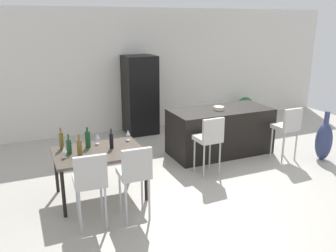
{
  "coord_description": "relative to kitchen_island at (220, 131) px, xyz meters",
  "views": [
    {
      "loc": [
        -3.3,
        -5.11,
        2.6
      ],
      "look_at": [
        -0.97,
        0.24,
        0.85
      ],
      "focal_mm": 37.56,
      "sensor_mm": 36.0,
      "label": 1
    }
  ],
  "objects": [
    {
      "name": "ground_plane",
      "position": [
        -0.36,
        -0.68,
        -0.46
      ],
      "size": [
        10.0,
        10.0,
        0.0
      ],
      "primitive_type": "plane",
      "color": "#ADA89E"
    },
    {
      "name": "back_wall",
      "position": [
        -0.36,
        2.38,
        0.99
      ],
      "size": [
        10.0,
        0.12,
        2.9
      ],
      "primitive_type": "cube",
      "color": "silver",
      "rests_on": "ground_plane"
    },
    {
      "name": "kitchen_island",
      "position": [
        0.0,
        0.0,
        0.0
      ],
      "size": [
        2.02,
        0.94,
        0.92
      ],
      "primitive_type": "cube",
      "color": "black",
      "rests_on": "ground_plane"
    },
    {
      "name": "bar_chair_left",
      "position": [
        -0.74,
        -0.85,
        0.24
      ],
      "size": [
        0.42,
        0.42,
        1.05
      ],
      "color": "beige",
      "rests_on": "ground_plane"
    },
    {
      "name": "bar_chair_middle",
      "position": [
        0.96,
        -0.85,
        0.24
      ],
      "size": [
        0.41,
        0.41,
        1.05
      ],
      "color": "beige",
      "rests_on": "ground_plane"
    },
    {
      "name": "dining_table",
      "position": [
        -2.66,
        -0.88,
        0.21
      ],
      "size": [
        1.31,
        0.93,
        0.74
      ],
      "color": "#4C4238",
      "rests_on": "ground_plane"
    },
    {
      "name": "dining_chair_near",
      "position": [
        -2.96,
        -1.7,
        0.24
      ],
      "size": [
        0.42,
        0.42,
        1.05
      ],
      "color": "beige",
      "rests_on": "ground_plane"
    },
    {
      "name": "dining_chair_far",
      "position": [
        -2.37,
        -1.7,
        0.24
      ],
      "size": [
        0.41,
        0.41,
        1.05
      ],
      "color": "beige",
      "rests_on": "ground_plane"
    },
    {
      "name": "wine_bottle_middle",
      "position": [
        -2.77,
        -0.65,
        0.41
      ],
      "size": [
        0.08,
        0.08,
        0.32
      ],
      "color": "#194723",
      "rests_on": "dining_table"
    },
    {
      "name": "wine_bottle_left",
      "position": [
        -2.45,
        -0.84,
        0.4
      ],
      "size": [
        0.06,
        0.06,
        0.31
      ],
      "color": "black",
      "rests_on": "dining_table"
    },
    {
      "name": "wine_bottle_right",
      "position": [
        -3.14,
        -0.56,
        0.42
      ],
      "size": [
        0.07,
        0.07,
        0.34
      ],
      "color": "brown",
      "rests_on": "dining_table"
    },
    {
      "name": "wine_bottle_near",
      "position": [
        -3.07,
        -0.81,
        0.39
      ],
      "size": [
        0.08,
        0.08,
        0.29
      ],
      "color": "#194723",
      "rests_on": "dining_table"
    },
    {
      "name": "wine_bottle_end",
      "position": [
        -2.94,
        -0.93,
        0.4
      ],
      "size": [
        0.07,
        0.07,
        0.32
      ],
      "color": "brown",
      "rests_on": "dining_table"
    },
    {
      "name": "wine_glass_far",
      "position": [
        -3.15,
        -0.94,
        0.4
      ],
      "size": [
        0.07,
        0.07,
        0.17
      ],
      "color": "silver",
      "rests_on": "dining_table"
    },
    {
      "name": "wine_glass_corner",
      "position": [
        -2.6,
        -0.54,
        0.4
      ],
      "size": [
        0.07,
        0.07,
        0.17
      ],
      "color": "silver",
      "rests_on": "dining_table"
    },
    {
      "name": "wine_glass_inner",
      "position": [
        -2.1,
        -0.57,
        0.4
      ],
      "size": [
        0.07,
        0.07,
        0.17
      ],
      "color": "silver",
      "rests_on": "dining_table"
    },
    {
      "name": "refrigerator",
      "position": [
        -1.02,
        1.94,
        0.46
      ],
      "size": [
        0.72,
        0.68,
        1.84
      ],
      "primitive_type": "cube",
      "color": "black",
      "rests_on": "ground_plane"
    },
    {
      "name": "fruit_bowl",
      "position": [
        -0.08,
        -0.05,
        0.5
      ],
      "size": [
        0.21,
        0.21,
        0.07
      ],
      "primitive_type": "cylinder",
      "color": "beige",
      "rests_on": "kitchen_island"
    },
    {
      "name": "floor_vase",
      "position": [
        1.65,
        -1.12,
        -0.08
      ],
      "size": [
        0.31,
        0.31,
        0.96
      ],
      "color": "navy",
      "rests_on": "ground_plane"
    },
    {
      "name": "potted_plant",
      "position": [
        2.0,
        1.93,
        -0.1
      ],
      "size": [
        0.41,
        0.41,
        0.61
      ],
      "color": "#38383D",
      "rests_on": "ground_plane"
    }
  ]
}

